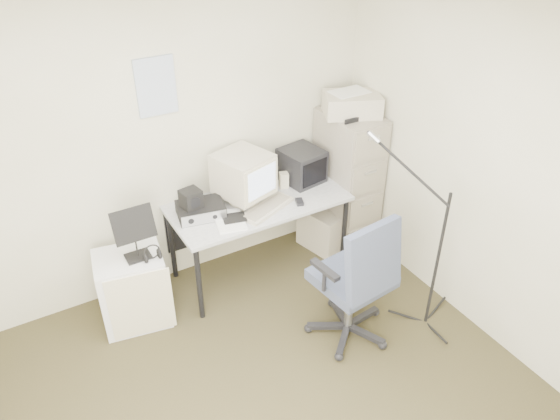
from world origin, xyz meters
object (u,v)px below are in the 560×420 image
office_chair (352,275)px  filing_cabinet (347,180)px  desk (259,237)px  side_cart (133,289)px

office_chair → filing_cabinet: bearing=49.4°
filing_cabinet → desk: size_ratio=0.87×
desk → side_cart: bearing=-177.2°
office_chair → desk: bearing=96.0°
desk → side_cart: (-1.16, -0.06, -0.05)m
desk → office_chair: 1.08m
side_cart → desk: bearing=12.5°
desk → filing_cabinet: bearing=1.8°
desk → office_chair: office_chair is taller
filing_cabinet → office_chair: filing_cabinet is taller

